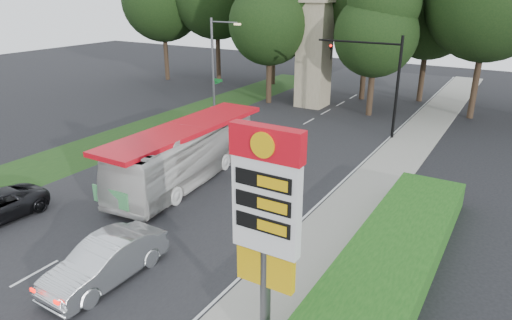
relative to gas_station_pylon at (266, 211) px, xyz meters
The scene contains 13 objects.
ground 10.41m from the gas_station_pylon, 167.77° to the right, with size 120.00×120.00×0.00m, color black.
road_surface 14.30m from the gas_station_pylon, 132.60° to the left, with size 14.00×80.00×0.02m, color black.
sidewalk_right 10.95m from the gas_station_pylon, 94.00° to the left, with size 3.00×80.00×0.12m, color gray.
grass_verge_left 25.01m from the gas_station_pylon, 139.44° to the left, with size 5.00×50.00×0.02m, color #193814.
hedge 7.49m from the gas_station_pylon, 69.05° to the left, with size 3.00×14.00×1.20m, color #174813.
gas_station_pylon is the anchor object (origin of this frame).
traffic_signal_mast 22.29m from the gas_station_pylon, 99.09° to the left, with size 6.10×0.35×7.20m.
streetlight_signs 25.74m from the gas_station_pylon, 128.96° to the left, with size 2.75×0.98×8.00m.
monument 30.17m from the gas_station_pylon, 111.80° to the left, with size 3.00×3.00×10.05m.
tree_monument_left 31.28m from the gas_station_pylon, 119.37° to the left, with size 7.28×7.28×14.30m.
tree_monument_right 28.32m from the gas_station_pylon, 101.71° to the left, with size 6.72×6.72×13.20m.
transit_bus 13.51m from the gas_station_pylon, 139.24° to the left, with size 2.64×11.26×3.14m, color silver.
sedan_silver 7.50m from the gas_station_pylon, behind, with size 1.71×4.92×1.62m, color #B6BABE.
Camera 1 is at (14.72, -7.69, 10.14)m, focal length 32.00 mm.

